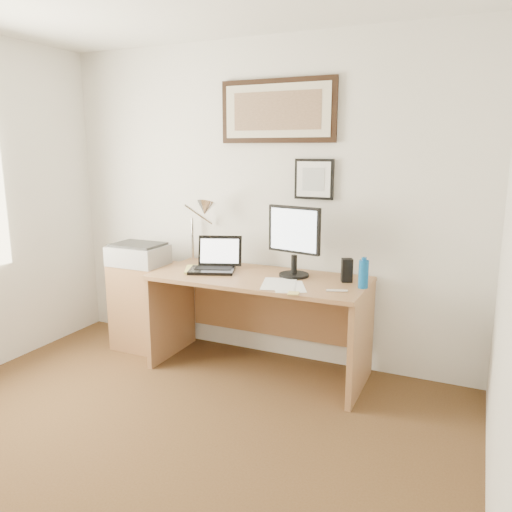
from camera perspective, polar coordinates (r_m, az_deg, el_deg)
The scene contains 18 objects.
floor at distance 2.83m, azimuth -17.92°, elevation -24.65°, with size 4.00×4.00×0.00m, color #4C311B.
wall_back at distance 3.99m, azimuth 0.51°, elevation 6.08°, with size 3.50×0.02×2.50m, color silver.
side_cabinet at distance 4.36m, azimuth -12.43°, elevation -5.57°, with size 0.50×0.40×0.73m, color #8D5F3B.
water_bottle at distance 3.44m, azimuth 12.18°, elevation -2.04°, with size 0.07×0.07×0.19m, color #0B519B.
bottle_cap at distance 3.41m, azimuth 12.26°, elevation -0.31°, with size 0.03×0.03×0.02m, color #0B519B.
speaker at distance 3.57m, azimuth 10.35°, elevation -1.62°, with size 0.07×0.07×0.17m, color black.
paper_sheet_a at distance 3.42m, azimuth 3.82°, elevation -3.52°, with size 0.21×0.30×0.00m, color white.
paper_sheet_b at distance 3.47m, azimuth 2.65°, elevation -3.20°, with size 0.23×0.33×0.00m, color white.
sticky_pad at distance 3.25m, azimuth 4.29°, elevation -4.26°, with size 0.07×0.07×0.01m, color #EAD66F.
marker_pen at distance 3.33m, azimuth 9.25°, elevation -3.93°, with size 0.02×0.02×0.14m, color white.
book at distance 3.89m, azimuth -8.07°, elevation -1.55°, with size 0.18×0.25×0.02m, color #EDE36F.
desk at distance 3.83m, azimuth 0.81°, elevation -5.45°, with size 1.60×0.70×0.75m.
laptop at distance 3.86m, azimuth -4.72°, elevation -0.83°, with size 0.40×0.40×0.26m.
lcd_monitor at distance 3.63m, azimuth 4.37°, elevation 2.09°, with size 0.42×0.22×0.52m.
printer at distance 4.24m, azimuth -13.30°, elevation 0.20°, with size 0.44×0.34×0.18m.
desk_lamp at distance 4.02m, azimuth -5.96°, elevation 5.16°, with size 0.29×0.27×0.53m.
picture_large at distance 3.89m, azimuth 2.45°, elevation 16.23°, with size 0.92×0.04×0.47m.
picture_small at distance 3.79m, azimuth 6.64°, elevation 8.71°, with size 0.30×0.03×0.30m.
Camera 1 is at (1.61, -1.63, 1.67)m, focal length 35.00 mm.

